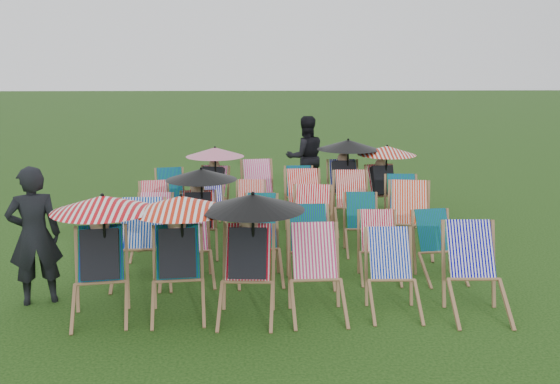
{
  "coord_description": "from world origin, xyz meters",
  "views": [
    {
      "loc": [
        -0.33,
        -8.85,
        2.83
      ],
      "look_at": [
        -0.03,
        0.2,
        0.9
      ],
      "focal_mm": 40.0,
      "sensor_mm": 36.0,
      "label": 1
    }
  ],
  "objects_px": {
    "deckchair_0": "(101,254)",
    "deckchair_29": "(386,179)",
    "deckchair_5": "(477,272)",
    "person_rear": "(306,157)",
    "person_left": "(34,236)"
  },
  "relations": [
    {
      "from": "deckchair_5",
      "to": "deckchair_29",
      "type": "xyz_separation_m",
      "value": [
        -0.11,
        4.63,
        0.18
      ]
    },
    {
      "from": "deckchair_0",
      "to": "deckchair_29",
      "type": "bearing_deg",
      "value": 38.73
    },
    {
      "from": "deckchair_5",
      "to": "deckchair_29",
      "type": "bearing_deg",
      "value": 93.21
    },
    {
      "from": "deckchair_5",
      "to": "person_left",
      "type": "xyz_separation_m",
      "value": [
        -5.05,
        0.52,
        0.33
      ]
    },
    {
      "from": "deckchair_0",
      "to": "person_left",
      "type": "relative_size",
      "value": 0.82
    },
    {
      "from": "deckchair_0",
      "to": "deckchair_29",
      "type": "relative_size",
      "value": 1.06
    },
    {
      "from": "deckchair_0",
      "to": "person_rear",
      "type": "xyz_separation_m",
      "value": [
        2.72,
        6.0,
        0.14
      ]
    },
    {
      "from": "deckchair_29",
      "to": "deckchair_0",
      "type": "bearing_deg",
      "value": -141.67
    },
    {
      "from": "deckchair_29",
      "to": "person_rear",
      "type": "bearing_deg",
      "value": 122.89
    },
    {
      "from": "deckchair_0",
      "to": "deckchair_5",
      "type": "xyz_separation_m",
      "value": [
        4.2,
        -0.13,
        -0.22
      ]
    },
    {
      "from": "deckchair_0",
      "to": "deckchair_29",
      "type": "height_order",
      "value": "deckchair_0"
    },
    {
      "from": "deckchair_5",
      "to": "person_left",
      "type": "bearing_deg",
      "value": 175.99
    },
    {
      "from": "deckchair_5",
      "to": "deckchair_0",
      "type": "bearing_deg",
      "value": -179.88
    },
    {
      "from": "person_rear",
      "to": "deckchair_0",
      "type": "bearing_deg",
      "value": 53.4
    },
    {
      "from": "deckchair_5",
      "to": "person_rear",
      "type": "bearing_deg",
      "value": 105.39
    }
  ]
}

